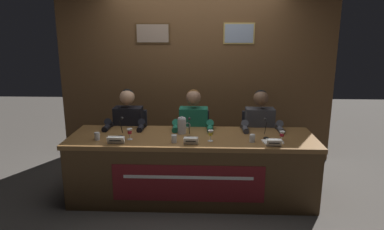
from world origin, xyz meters
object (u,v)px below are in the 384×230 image
Objects in this scene: panelist_center at (193,130)px; juice_glass_right at (282,135)px; conference_table at (192,159)px; water_cup_center at (174,139)px; nameplate_center at (191,141)px; microphone_left at (121,130)px; juice_glass_center at (211,134)px; microphone_center at (189,131)px; water_cup_left at (97,137)px; water_pitcher_central at (182,126)px; chair_center at (194,146)px; panelist_right at (260,131)px; nameplate_right at (274,143)px; nameplate_left at (116,140)px; microphone_right at (266,132)px; chair_right at (257,147)px; chair_left at (132,145)px; document_stack_right at (272,142)px; panelist_left at (127,129)px; juice_glass_left at (130,132)px; water_cup_right at (252,139)px.

panelist_center is 1.15m from juice_glass_right.
water_cup_center is (-0.18, -0.13, 0.28)m from conference_table.
nameplate_center is 1.26× the size of juice_glass_right.
water_cup_center is at bearing -144.15° from conference_table.
juice_glass_center is (1.02, -0.12, 0.01)m from microphone_left.
microphone_center is 1.02m from juice_glass_right.
water_cup_left is 0.69× the size of juice_glass_center.
chair_center is at bearing 76.27° from water_pitcher_central.
panelist_right is 0.73m from nameplate_right.
chair_center is (0.00, 0.71, -0.08)m from conference_table.
nameplate_left is 1.66m from microphone_right.
microphone_left is at bearing -158.27° from chair_right.
chair_left is (-0.84, 0.71, -0.08)m from conference_table.
document_stack_right is at bearing -86.76° from chair_right.
panelist_left is at bearing 140.28° from nameplate_center.
microphone_left is 0.95× the size of document_stack_right.
panelist_center reaches higher than chair_center.
panelist_right is at bearing 0.00° from panelist_center.
water_pitcher_central is (-0.33, 0.28, 0.01)m from juice_glass_center.
panelist_center reaches higher than juice_glass_left.
chair_center is at bearing 77.60° from water_cup_center.
chair_right is 0.88m from water_cup_right.
panelist_center is at bearing 38.83° from juice_glass_left.
panelist_center is at bearing 149.56° from juice_glass_right.
conference_table is 1.09m from water_cup_left.
document_stack_right is (0.01, 0.14, -0.03)m from nameplate_right.
nameplate_left is at bearing -87.30° from panelist_left.
juice_glass_center is at bearing -17.88° from conference_table.
conference_table is at bearing 35.85° from water_cup_center.
chair_center is at bearing 87.36° from microphone_center.
panelist_left reaches higher than document_stack_right.
microphone_center is (0.81, -0.46, 0.12)m from panelist_left.
chair_left is 0.34m from panelist_left.
water_cup_right is at bearing -6.75° from conference_table.
microphone_center is (0.78, 0.25, 0.03)m from nameplate_left.
conference_table is 12.37× the size of document_stack_right.
juice_glass_right is at bearing -76.01° from panelist_right.
juice_glass_right is at bearing -0.19° from juice_glass_center.
chair_right is at bearing 93.24° from document_stack_right.
water_cup_left is at bearing -179.75° from juice_glass_right.
conference_table is at bearing -3.44° from microphone_left.
water_cup_right reaches higher than nameplate_center.
nameplate_left is 0.85× the size of microphone_center.
microphone_center is at bearing -39.13° from chair_left.
juice_glass_right is at bearing -41.33° from microphone_right.
nameplate_center is 1.29m from chair_right.
microphone_left is 1.74× the size of juice_glass_right.
water_cup_left is (-0.24, 0.12, -0.00)m from nameplate_left.
water_cup_left is 0.10× the size of chair_center.
nameplate_center is (0.84, -0.70, 0.09)m from panelist_left.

